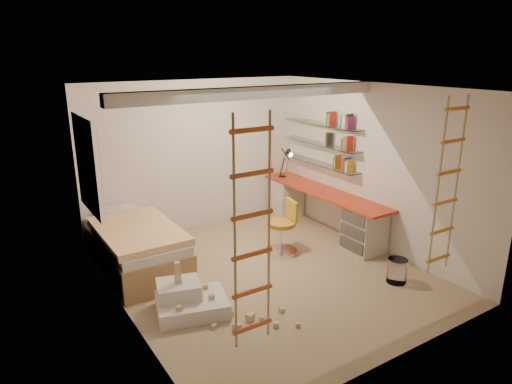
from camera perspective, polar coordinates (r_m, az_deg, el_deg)
floor at (r=6.60m, az=1.43°, el=-10.24°), size 4.50×4.50×0.00m
ceiling_beam at (r=6.14m, az=-0.00°, el=12.32°), size 4.00×0.18×0.16m
window_frame at (r=6.66m, az=-20.30°, el=3.16°), size 0.06×1.15×1.35m
window_blind at (r=6.66m, az=-19.97°, el=3.21°), size 0.02×1.00×1.20m
rope_ladder_left at (r=3.96m, az=-0.47°, el=-5.39°), size 0.41×0.04×2.13m
rope_ladder_right at (r=5.79m, az=22.79°, el=0.55°), size 0.41×0.04×2.13m
waste_bin at (r=6.61m, az=17.21°, el=-9.38°), size 0.27×0.27×0.34m
desk at (r=8.04m, az=8.18°, el=-2.15°), size 0.56×2.80×0.75m
shelves at (r=8.05m, az=8.10°, el=5.96°), size 0.25×1.80×0.71m
bed at (r=6.89m, az=-14.76°, el=-6.57°), size 1.02×2.00×0.69m
task_lamp at (r=8.53m, az=3.96°, el=4.23°), size 0.14×0.36×0.57m
swivel_chair at (r=7.15m, az=3.33°, el=-5.27°), size 0.58×0.58×0.85m
play_platform at (r=5.75m, az=-8.47°, el=-13.27°), size 0.98×0.85×0.37m
toy_blocks at (r=5.56m, az=-3.74°, el=-13.76°), size 1.22×1.16×0.64m
books at (r=8.03m, az=8.14°, el=6.97°), size 0.14×0.58×0.92m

